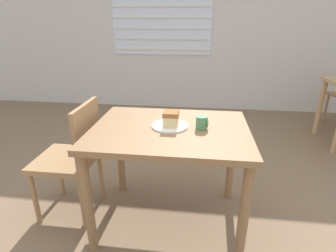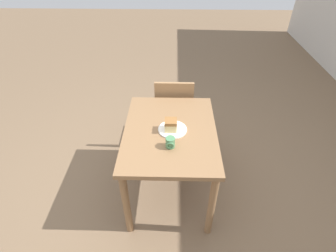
# 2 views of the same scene
# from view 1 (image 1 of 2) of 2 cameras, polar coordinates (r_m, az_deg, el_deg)

# --- Properties ---
(ground_plane) EXTENTS (14.00, 14.00, 0.00)m
(ground_plane) POSITION_cam_1_polar(r_m,az_deg,el_deg) (1.99, 3.49, -23.58)
(ground_plane) COLOR #7A6047
(wall_back) EXTENTS (10.00, 0.09, 2.80)m
(wall_back) POSITION_cam_1_polar(r_m,az_deg,el_deg) (4.42, 6.61, 21.76)
(wall_back) COLOR beige
(wall_back) RESTS_ON ground_plane
(dining_table_near) EXTENTS (1.03, 0.78, 0.76)m
(dining_table_near) POSITION_cam_1_polar(r_m,az_deg,el_deg) (1.77, 0.43, -3.75)
(dining_table_near) COLOR olive
(dining_table_near) RESTS_ON ground_plane
(chair_near_window) EXTENTS (0.42, 0.42, 0.89)m
(chair_near_window) POSITION_cam_1_polar(r_m,az_deg,el_deg) (2.06, -19.83, -5.96)
(chair_near_window) COLOR #9E754C
(chair_near_window) RESTS_ON ground_plane
(plate) EXTENTS (0.24, 0.24, 0.01)m
(plate) POSITION_cam_1_polar(r_m,az_deg,el_deg) (1.74, 0.43, 0.06)
(plate) COLOR white
(plate) RESTS_ON dining_table_near
(cake_slice) EXTENTS (0.10, 0.10, 0.10)m
(cake_slice) POSITION_cam_1_polar(r_m,az_deg,el_deg) (1.70, 0.65, 1.59)
(cake_slice) COLOR #E5CC89
(cake_slice) RESTS_ON plate
(coffee_mug) EXTENTS (0.08, 0.07, 0.09)m
(coffee_mug) POSITION_cam_1_polar(r_m,az_deg,el_deg) (1.70, 7.41, 0.71)
(coffee_mug) COLOR #4C8456
(coffee_mug) RESTS_ON dining_table_near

